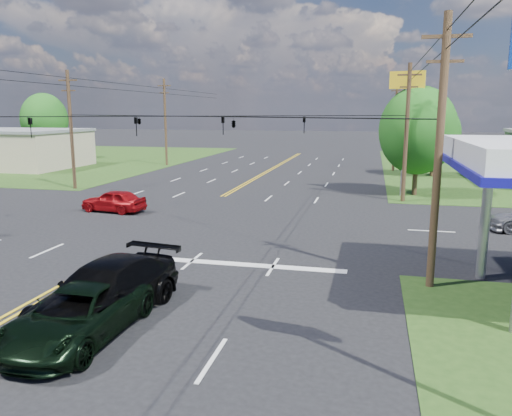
% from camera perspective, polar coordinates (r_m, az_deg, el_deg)
% --- Properties ---
extents(ground, '(280.00, 280.00, 0.00)m').
position_cam_1_polar(ground, '(29.93, -8.28, -1.22)').
color(ground, black).
rests_on(ground, ground).
extents(grass_nw, '(46.00, 48.00, 0.03)m').
position_cam_1_polar(grass_nw, '(75.10, -24.60, 5.19)').
color(grass_nw, '#224315').
rests_on(grass_nw, ground).
extents(stop_bar, '(10.00, 0.50, 0.02)m').
position_cam_1_polar(stop_bar, '(21.02, -3.45, -6.37)').
color(stop_bar, silver).
rests_on(stop_bar, ground).
extents(retail_nw, '(16.00, 11.00, 4.00)m').
position_cam_1_polar(retail_nw, '(64.05, -26.61, 6.00)').
color(retail_nw, '#C2AE92').
rests_on(retail_nw, ground).
extents(pole_se, '(1.60, 0.28, 9.50)m').
position_cam_1_polar(pole_se, '(18.40, 20.17, 6.12)').
color(pole_se, '#3D2F1A').
rests_on(pole_se, ground).
extents(pole_nw, '(1.60, 0.28, 9.50)m').
position_cam_1_polar(pole_nw, '(43.34, -20.38, 8.51)').
color(pole_nw, '#3D2F1A').
rests_on(pole_nw, ground).
extents(pole_ne, '(1.60, 0.28, 9.50)m').
position_cam_1_polar(pole_ne, '(36.31, 16.82, 8.38)').
color(pole_ne, '#3D2F1A').
rests_on(pole_ne, ground).
extents(pole_left_far, '(1.60, 0.28, 10.00)m').
position_cam_1_polar(pole_left_far, '(60.13, -10.32, 9.75)').
color(pole_left_far, '#3D2F1A').
rests_on(pole_left_far, ground).
extents(pole_right_far, '(1.60, 0.28, 10.00)m').
position_cam_1_polar(pole_right_far, '(55.27, 15.64, 9.43)').
color(pole_right_far, '#3D2F1A').
rests_on(pole_right_far, ground).
extents(span_wire_signals, '(26.00, 18.00, 1.13)m').
position_cam_1_polar(span_wire_signals, '(29.27, -8.61, 10.33)').
color(span_wire_signals, black).
rests_on(span_wire_signals, ground).
extents(power_lines, '(26.04, 100.00, 0.64)m').
position_cam_1_polar(power_lines, '(27.52, -10.36, 15.68)').
color(power_lines, black).
rests_on(power_lines, ground).
extents(tree_right_a, '(5.70, 5.70, 8.18)m').
position_cam_1_polar(tree_right_a, '(39.38, 18.02, 8.41)').
color(tree_right_a, '#3D2F1A').
rests_on(tree_right_a, ground).
extents(tree_right_b, '(4.94, 4.94, 7.09)m').
position_cam_1_polar(tree_right_b, '(51.58, 19.69, 8.06)').
color(tree_right_b, '#3D2F1A').
rests_on(tree_right_b, ground).
extents(tree_far_l, '(6.08, 6.08, 8.72)m').
position_cam_1_polar(tree_far_l, '(73.05, -23.04, 9.27)').
color(tree_far_l, '#3D2F1A').
rests_on(tree_far_l, ground).
extents(pickup_dkgreen, '(2.51, 5.28, 1.45)m').
position_cam_1_polar(pickup_dkgreen, '(14.99, -19.65, -11.35)').
color(pickup_dkgreen, black).
rests_on(pickup_dkgreen, ground).
extents(suv_black, '(3.18, 6.20, 1.72)m').
position_cam_1_polar(suv_black, '(16.10, -16.85, -9.10)').
color(suv_black, black).
rests_on(suv_black, ground).
extents(sedan_red, '(4.35, 2.21, 1.42)m').
position_cam_1_polar(sedan_red, '(32.83, -15.97, 0.81)').
color(sedan_red, maroon).
rests_on(sedan_red, ground).
extents(polesign_ne, '(2.49, 0.83, 9.13)m').
position_cam_1_polar(polesign_ne, '(38.61, 16.80, 11.98)').
color(polesign_ne, '#A5A5AA').
rests_on(polesign_ne, ground).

